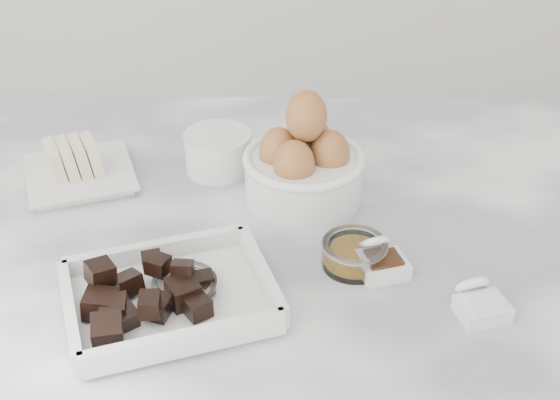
# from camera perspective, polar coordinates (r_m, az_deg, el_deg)

# --- Properties ---
(marble_slab) EXTENTS (1.20, 0.80, 0.04)m
(marble_slab) POSITION_cam_1_polar(r_m,az_deg,el_deg) (0.97, -1.24, -3.93)
(marble_slab) COLOR white
(marble_slab) RESTS_ON cabinet
(chocolate_dish) EXTENTS (0.27, 0.24, 0.06)m
(chocolate_dish) POSITION_cam_1_polar(r_m,az_deg,el_deg) (0.85, -8.12, -6.63)
(chocolate_dish) COLOR white
(chocolate_dish) RESTS_ON marble_slab
(butter_plate) EXTENTS (0.18, 0.18, 0.06)m
(butter_plate) POSITION_cam_1_polar(r_m,az_deg,el_deg) (1.10, -14.63, 2.36)
(butter_plate) COLOR white
(butter_plate) RESTS_ON marble_slab
(sugar_ramekin) EXTENTS (0.09, 0.09, 0.06)m
(sugar_ramekin) POSITION_cam_1_polar(r_m,az_deg,el_deg) (1.09, -4.57, 3.64)
(sugar_ramekin) COLOR white
(sugar_ramekin) RESTS_ON marble_slab
(egg_bowl) EXTENTS (0.16, 0.16, 0.15)m
(egg_bowl) POSITION_cam_1_polar(r_m,az_deg,el_deg) (1.01, 1.76, 2.63)
(egg_bowl) COLOR white
(egg_bowl) RESTS_ON marble_slab
(honey_bowl) EXTENTS (0.08, 0.08, 0.03)m
(honey_bowl) POSITION_cam_1_polar(r_m,az_deg,el_deg) (0.91, 5.45, -3.90)
(honey_bowl) COLOR white
(honey_bowl) RESTS_ON marble_slab
(zest_bowl) EXTENTS (0.07, 0.07, 0.03)m
(zest_bowl) POSITION_cam_1_polar(r_m,az_deg,el_deg) (0.86, -6.96, -6.49)
(zest_bowl) COLOR white
(zest_bowl) RESTS_ON marble_slab
(vanilla_spoon) EXTENTS (0.07, 0.08, 0.04)m
(vanilla_spoon) POSITION_cam_1_polar(r_m,az_deg,el_deg) (0.91, 7.37, -4.43)
(vanilla_spoon) COLOR white
(vanilla_spoon) RESTS_ON marble_slab
(salt_spoon) EXTENTS (0.06, 0.07, 0.04)m
(salt_spoon) POSITION_cam_1_polar(r_m,az_deg,el_deg) (0.87, 14.41, -7.28)
(salt_spoon) COLOR white
(salt_spoon) RESTS_ON marble_slab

